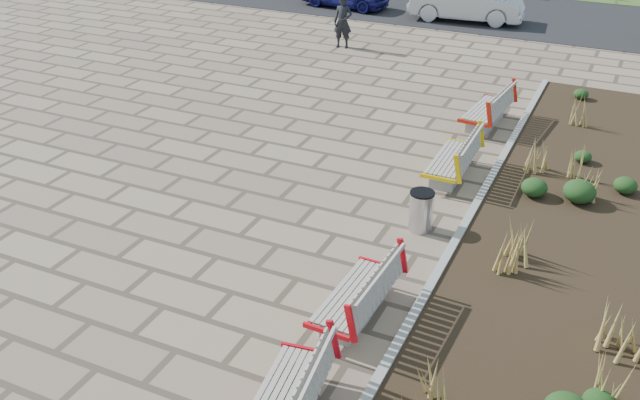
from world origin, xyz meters
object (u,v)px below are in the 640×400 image
at_px(bench_a, 282,394).
at_px(pedestrian, 343,22).
at_px(bench_c, 451,156).
at_px(bench_d, 486,107).
at_px(car_silver, 467,2).
at_px(litter_bin, 421,211).
at_px(bench_b, 355,292).

xyz_separation_m(bench_a, pedestrian, (-6.19, 16.34, 0.39)).
relative_size(bench_c, pedestrian, 1.18).
bearing_deg(bench_c, bench_d, 89.79).
xyz_separation_m(bench_a, car_silver, (-3.22, 21.63, 0.25)).
bearing_deg(litter_bin, bench_a, -91.15).
relative_size(pedestrian, car_silver, 0.40).
xyz_separation_m(bench_c, bench_d, (0.00, 3.32, 0.00)).
xyz_separation_m(pedestrian, car_silver, (2.97, 5.29, -0.14)).
distance_m(bench_b, litter_bin, 3.13).
xyz_separation_m(bench_a, bench_d, (0.00, 11.48, 0.00)).
relative_size(bench_a, car_silver, 0.48).
xyz_separation_m(bench_b, bench_c, (0.00, 5.63, 0.00)).
bearing_deg(bench_d, car_silver, 113.33).
bearing_deg(bench_a, pedestrian, 103.54).
height_order(bench_b, pedestrian, pedestrian).
bearing_deg(pedestrian, bench_b, -72.48).
xyz_separation_m(bench_b, pedestrian, (-6.19, 13.81, 0.39)).
height_order(pedestrian, car_silver, pedestrian).
xyz_separation_m(bench_a, bench_c, (0.00, 8.16, 0.00)).
distance_m(bench_c, pedestrian, 10.27).
bearing_deg(litter_bin, pedestrian, 120.54).
relative_size(bench_a, bench_c, 1.00).
height_order(bench_c, bench_d, same).
height_order(bench_c, pedestrian, pedestrian).
bearing_deg(bench_d, litter_bin, -83.16).
relative_size(bench_c, bench_d, 1.00).
distance_m(bench_a, litter_bin, 5.65).
bearing_deg(car_silver, bench_c, -172.73).
height_order(bench_c, litter_bin, bench_c).
xyz_separation_m(bench_a, litter_bin, (0.11, 5.65, -0.09)).
bearing_deg(car_silver, bench_b, -176.61).
bearing_deg(bench_b, litter_bin, 90.24).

